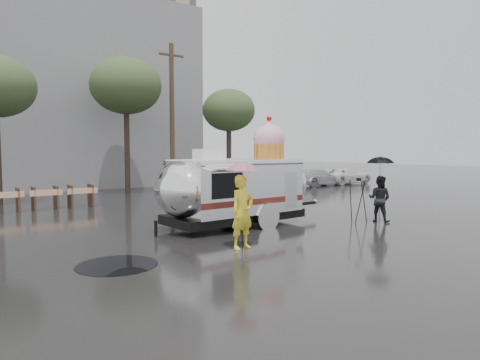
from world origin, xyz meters
TOP-DOWN VIEW (x-y plane):
  - ground at (0.00, 0.00)m, footprint 120.00×120.00m
  - puddles at (-0.58, 4.06)m, footprint 10.13×8.78m
  - grey_building at (-4.00, 24.00)m, footprint 22.00×12.00m
  - utility_pole at (2.50, 14.00)m, footprint 1.60×0.28m
  - tree_mid at (0.00, 15.00)m, footprint 4.20×4.20m
  - tree_right at (6.00, 13.00)m, footprint 3.36×3.36m
  - barricade_row at (-5.55, 9.96)m, footprint 4.30×0.80m
  - parked_cars at (11.78, 12.00)m, footprint 13.20×1.90m
  - airstream_trailer at (-0.96, 1.95)m, footprint 7.16×3.01m
  - person_left at (-2.81, -0.97)m, footprint 0.75×0.55m
  - umbrella_pink at (-2.81, -0.97)m, footprint 1.06×1.06m
  - person_right at (3.61, -0.37)m, footprint 0.67×0.89m
  - umbrella_black at (3.61, -0.37)m, footprint 1.19×1.19m
  - tripod at (2.92, 0.01)m, footprint 0.60×0.65m

SIDE VIEW (x-z plane):
  - ground at x=0.00m, z-range 0.00..0.00m
  - puddles at x=-0.58m, z-range 0.00..0.01m
  - barricade_row at x=-5.55m, z-range 0.02..1.02m
  - parked_cars at x=11.78m, z-range -0.03..1.47m
  - person_right at x=3.61m, z-range 0.00..1.64m
  - tripod at x=2.92m, z-range 0.16..1.75m
  - person_left at x=-2.81m, z-range 0.00..1.92m
  - airstream_trailer at x=-0.96m, z-range -0.58..3.28m
  - umbrella_pink at x=-2.81m, z-range 0.77..3.04m
  - umbrella_black at x=3.61m, z-range 0.77..3.14m
  - utility_pole at x=2.50m, z-range 0.12..9.12m
  - tree_right at x=6.00m, z-range 1.85..8.27m
  - tree_mid at x=0.00m, z-range 2.33..10.35m
  - grey_building at x=-4.00m, z-range 0.00..13.00m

